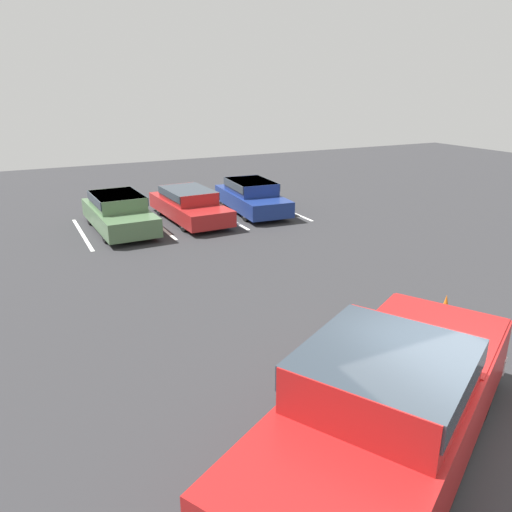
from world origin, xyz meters
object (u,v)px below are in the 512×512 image
(parked_sedan_a, at_px, (119,211))
(traffic_cone, at_px, (445,309))
(parked_sedan_c, at_px, (252,195))
(pickup_truck, at_px, (390,403))
(parked_sedan_b, at_px, (189,204))

(parked_sedan_a, height_order, traffic_cone, parked_sedan_a)
(parked_sedan_a, distance_m, parked_sedan_c, 5.44)
(pickup_truck, height_order, parked_sedan_c, pickup_truck)
(traffic_cone, bearing_deg, parked_sedan_c, 86.58)
(parked_sedan_a, distance_m, traffic_cone, 11.65)
(parked_sedan_a, relative_size, traffic_cone, 7.04)
(pickup_truck, bearing_deg, parked_sedan_a, 64.21)
(parked_sedan_b, distance_m, traffic_cone, 11.01)
(parked_sedan_a, xyz_separation_m, traffic_cone, (4.78, -10.62, -0.40))
(parked_sedan_b, bearing_deg, parked_sedan_c, 90.41)
(parked_sedan_b, height_order, parked_sedan_c, parked_sedan_c)
(parked_sedan_c, bearing_deg, parked_sedan_b, -83.10)
(parked_sedan_c, bearing_deg, traffic_cone, 0.90)
(pickup_truck, relative_size, parked_sedan_c, 1.37)
(traffic_cone, bearing_deg, parked_sedan_b, 100.86)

